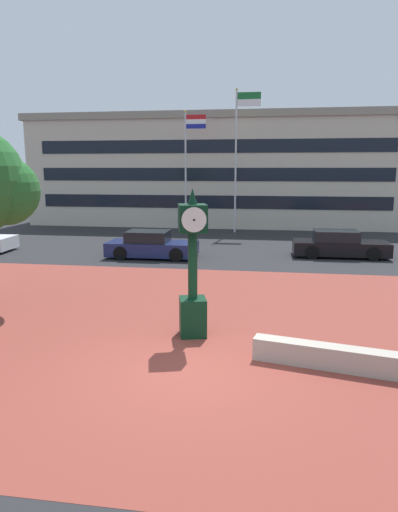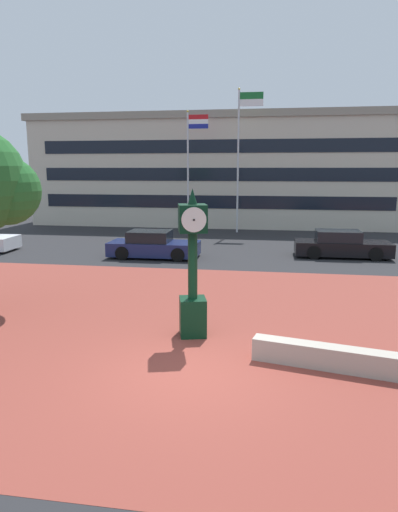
% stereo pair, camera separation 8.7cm
% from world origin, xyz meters
% --- Properties ---
extents(ground_plane, '(200.00, 200.00, 0.00)m').
position_xyz_m(ground_plane, '(0.00, 0.00, 0.00)').
color(ground_plane, '#262628').
extents(plaza_brick_paving, '(44.00, 13.76, 0.01)m').
position_xyz_m(plaza_brick_paving, '(0.00, 2.88, 0.00)').
color(plaza_brick_paving, brown).
rests_on(plaza_brick_paving, ground).
extents(planter_wall, '(3.21, 1.09, 0.50)m').
position_xyz_m(planter_wall, '(2.90, 0.63, 0.25)').
color(planter_wall, '#ADA393').
rests_on(planter_wall, ground).
extents(street_clock, '(0.82, 0.86, 3.72)m').
position_xyz_m(street_clock, '(-0.26, 2.13, 1.67)').
color(street_clock, black).
rests_on(street_clock, ground).
extents(car_street_mid, '(4.47, 1.82, 1.28)m').
position_xyz_m(car_street_mid, '(4.99, 13.63, 0.57)').
color(car_street_mid, black).
rests_on(car_street_mid, ground).
extents(car_street_distant, '(4.26, 1.92, 1.28)m').
position_xyz_m(car_street_distant, '(-3.91, 12.09, 0.57)').
color(car_street_distant, navy).
rests_on(car_street_distant, ground).
extents(flagpole_primary, '(1.42, 0.14, 7.92)m').
position_xyz_m(flagpole_primary, '(-3.81, 21.55, 4.60)').
color(flagpole_primary, silver).
rests_on(flagpole_primary, ground).
extents(flagpole_secondary, '(1.61, 0.14, 9.23)m').
position_xyz_m(flagpole_secondary, '(-0.48, 21.55, 5.36)').
color(flagpole_secondary, silver).
rests_on(flagpole_secondary, ground).
extents(civic_building, '(27.81, 15.31, 8.10)m').
position_xyz_m(civic_building, '(-2.52, 30.56, 4.06)').
color(civic_building, beige).
rests_on(civic_building, ground).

